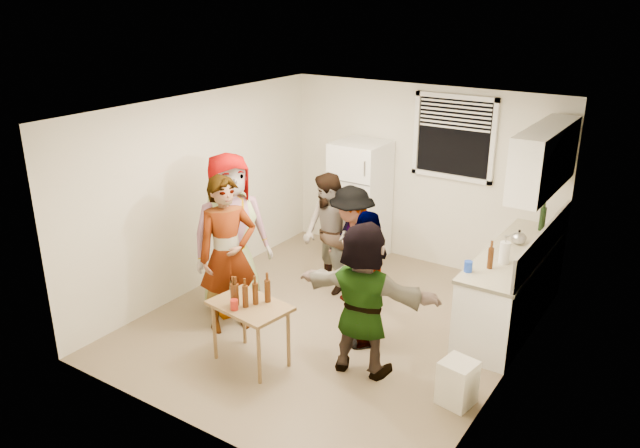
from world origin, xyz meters
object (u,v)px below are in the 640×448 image
Objects in this scene: beer_bottle_counter at (489,268)px; trash_bin at (458,380)px; wine_bottle at (541,230)px; guest_back_right at (350,301)px; refrigerator at (360,201)px; blue_cup at (468,272)px; guest_orange at (361,369)px; serving_table at (252,362)px; red_cup at (235,310)px; guest_stripe at (232,327)px; beer_bottle_table at (268,301)px; guest_grey at (235,307)px; kettle at (518,244)px; guest_back_left at (328,289)px; guest_black at (365,341)px.

beer_bottle_counter is 1.35m from trash_bin.
wine_bottle is at bearing 90.36° from trash_bin.
trash_bin is 0.29× the size of guest_back_right.
refrigerator is 14.59× the size of blue_cup.
refrigerator is at bearing -177.84° from wine_bottle.
serving_table is at bearing 18.36° from guest_orange.
refrigerator reaches higher than red_cup.
guest_orange is (1.69, 0.07, 0.00)m from guest_stripe.
guest_stripe is at bearing -153.71° from beer_bottle_counter.
refrigerator is 3.06m from guest_orange.
guest_back_right reaches higher than guest_stripe.
beer_bottle_table is at bearing -62.37° from guest_back_right.
guest_grey is (-1.07, 0.68, -0.68)m from beer_bottle_table.
red_cup is 0.05× the size of guest_grey.
trash_bin is at bearing 172.30° from guest_orange.
kettle is at bearing 78.63° from blue_cup.
guest_back_left is at bearing -79.57° from refrigerator.
beer_bottle_counter is 2.16× the size of red_cup.
beer_bottle_counter is at bearing 98.06° from trash_bin.
trash_bin reaches higher than serving_table.
kettle is at bearing 52.73° from serving_table.
trash_bin is at bearing 14.21° from serving_table.
refrigerator is 5.70× the size of wine_bottle.
red_cup is at bearing -71.48° from guest_black.
refrigerator is at bearing 146.46° from kettle.
wine_bottle is at bearing -119.08° from guest_orange.
refrigerator is at bearing 101.53° from beer_bottle_table.
guest_back_right is at bearing 83.49° from red_cup.
red_cup is 2.03m from guest_back_right.
red_cup reaches higher than guest_grey.
trash_bin is at bearing -67.31° from guest_grey.
beer_bottle_counter is 0.15× the size of guest_back_left.
guest_stripe is (-2.59, -2.09, -0.90)m from kettle.
kettle is 0.51× the size of trash_bin.
wine_bottle is 1.29× the size of beer_bottle_counter.
kettle is 0.14× the size of guest_orange.
serving_table is 3.36× the size of beer_bottle_table.
guest_back_right is at bearing -22.33° from guest_grey.
kettle is at bearing 53.63° from guest_back_right.
wine_bottle is at bearing 113.45° from guest_black.
guest_orange is at bearing -59.41° from refrigerator.
wine_bottle is 0.37× the size of serving_table.
kettle is at bearing -99.44° from wine_bottle.
serving_table reaches higher than guest_grey.
guest_orange is (1.08, 0.68, -0.68)m from red_cup.
red_cup is 0.07× the size of guest_back_left.
trash_bin is 0.28× the size of guest_back_left.
refrigerator reaches higher than kettle.
trash_bin is (0.02, -2.62, -0.65)m from wine_bottle.
guest_orange is (-0.90, -2.02, -0.90)m from kettle.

